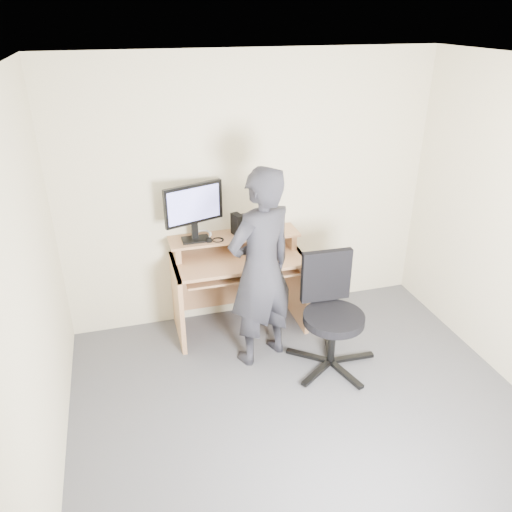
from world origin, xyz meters
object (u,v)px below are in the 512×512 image
monitor (194,208)px  person (261,269)px  desk (237,273)px  office_chair (331,309)px

monitor → person: bearing=-73.7°
desk → person: (0.07, -0.56, 0.32)m
office_chair → person: bearing=159.7°
desk → monitor: (-0.36, 0.05, 0.68)m
desk → monitor: 0.77m
monitor → person: (0.43, -0.62, -0.36)m
desk → monitor: monitor is taller
monitor → office_chair: 1.46m
desk → person: person is taller
office_chair → desk: bearing=130.0°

